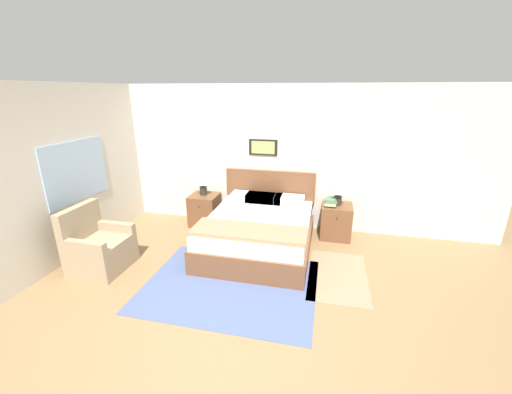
{
  "coord_description": "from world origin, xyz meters",
  "views": [
    {
      "loc": [
        0.99,
        -2.63,
        2.49
      ],
      "look_at": [
        0.01,
        1.62,
        1.0
      ],
      "focal_mm": 22.0,
      "sensor_mm": 36.0,
      "label": 1
    }
  ],
  "objects_px": {
    "table_lamp_near_window": "(203,180)",
    "nightstand_near_window": "(205,210)",
    "nightstand_by_door": "(336,221)",
    "armchair": "(98,248)",
    "table_lamp_by_door": "(339,189)",
    "bed": "(259,230)"
  },
  "relations": [
    {
      "from": "table_lamp_near_window",
      "to": "nightstand_near_window",
      "type": "bearing_deg",
      "value": -53.73
    },
    {
      "from": "nightstand_by_door",
      "to": "armchair",
      "type": "bearing_deg",
      "value": -151.46
    },
    {
      "from": "nightstand_by_door",
      "to": "table_lamp_near_window",
      "type": "bearing_deg",
      "value": 179.57
    },
    {
      "from": "armchair",
      "to": "table_lamp_by_door",
      "type": "bearing_deg",
      "value": 119.28
    },
    {
      "from": "bed",
      "to": "armchair",
      "type": "height_order",
      "value": "bed"
    },
    {
      "from": "armchair",
      "to": "nightstand_by_door",
      "type": "relative_size",
      "value": 1.57
    },
    {
      "from": "bed",
      "to": "nightstand_by_door",
      "type": "xyz_separation_m",
      "value": [
        1.23,
        0.72,
        -0.02
      ]
    },
    {
      "from": "nightstand_near_window",
      "to": "table_lamp_by_door",
      "type": "xyz_separation_m",
      "value": [
        2.46,
        0.02,
        0.59
      ]
    },
    {
      "from": "bed",
      "to": "table_lamp_near_window",
      "type": "bearing_deg",
      "value": 149.45
    },
    {
      "from": "nightstand_by_door",
      "to": "bed",
      "type": "bearing_deg",
      "value": -149.88
    },
    {
      "from": "table_lamp_near_window",
      "to": "table_lamp_by_door",
      "type": "bearing_deg",
      "value": 0.0
    },
    {
      "from": "bed",
      "to": "nightstand_by_door",
      "type": "height_order",
      "value": "bed"
    },
    {
      "from": "armchair",
      "to": "nightstand_by_door",
      "type": "height_order",
      "value": "armchair"
    },
    {
      "from": "nightstand_by_door",
      "to": "table_lamp_by_door",
      "type": "bearing_deg",
      "value": 94.5
    },
    {
      "from": "bed",
      "to": "nightstand_by_door",
      "type": "distance_m",
      "value": 1.43
    },
    {
      "from": "bed",
      "to": "table_lamp_by_door",
      "type": "xyz_separation_m",
      "value": [
        1.23,
        0.73,
        0.57
      ]
    },
    {
      "from": "armchair",
      "to": "nightstand_by_door",
      "type": "bearing_deg",
      "value": 119.03
    },
    {
      "from": "bed",
      "to": "armchair",
      "type": "distance_m",
      "value": 2.41
    },
    {
      "from": "bed",
      "to": "nightstand_near_window",
      "type": "height_order",
      "value": "bed"
    },
    {
      "from": "table_lamp_near_window",
      "to": "bed",
      "type": "bearing_deg",
      "value": -30.55
    },
    {
      "from": "bed",
      "to": "nightstand_near_window",
      "type": "distance_m",
      "value": 1.42
    },
    {
      "from": "nightstand_near_window",
      "to": "table_lamp_by_door",
      "type": "bearing_deg",
      "value": 0.44
    }
  ]
}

